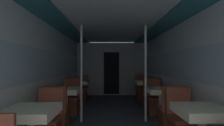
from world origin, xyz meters
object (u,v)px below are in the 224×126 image
chair_left_far_1 (71,103)px  chair_right_near_2 (149,99)px  chair_right_near_1 (170,116)px  dining_table_left_2 (79,85)px  chair_left_near_2 (75,99)px  dining_table_right_0 (202,117)px  chair_right_far_1 (154,103)px  chair_right_far_2 (142,92)px  dining_table_left_0 (31,118)px  dining_table_right_2 (145,84)px  chair_left_near_1 (58,117)px  support_pole_left_1 (81,73)px  chair_left_far_2 (82,92)px  support_pole_right_1 (146,73)px  dining_table_right_1 (161,93)px  dining_table_left_1 (65,94)px

chair_left_far_1 → chair_right_near_2: (2.16, 0.57, 0.00)m
chair_right_near_1 → dining_table_left_2: bearing=132.9°
chair_left_near_2 → dining_table_right_0: size_ratio=1.19×
chair_right_far_1 → chair_right_far_2: bearing=-90.0°
dining_table_left_0 → chair_right_far_1: size_ratio=0.84×
chair_left_near_2 → dining_table_right_2: chair_left_near_2 is taller
dining_table_left_0 → dining_table_left_2: size_ratio=1.00×
chair_left_near_2 → dining_table_right_2: (2.16, 0.59, 0.34)m
chair_left_near_1 → dining_table_left_2: (0.00, 2.33, 0.34)m
support_pole_left_1 → chair_right_far_2: support_pole_left_1 is taller
chair_left_near_2 → chair_left_far_2: (0.00, 1.17, 0.00)m
chair_left_near_1 → chair_right_far_1: 2.46m
chair_left_near_1 → dining_table_right_0: 2.47m
dining_table_right_0 → support_pole_right_1: (-0.35, 1.74, 0.46)m
chair_left_near_1 → chair_right_far_1: bearing=28.5°
chair_left_near_2 → dining_table_right_0: 3.63m
support_pole_right_1 → dining_table_right_1: bearing=0.0°
chair_right_near_1 → chair_right_near_2: same height
dining_table_left_0 → chair_left_near_2: 2.92m
chair_right_near_2 → support_pole_left_1: bearing=-147.4°
chair_left_near_1 → chair_right_far_1: size_ratio=1.00×
dining_table_left_1 → dining_table_right_2: (2.16, 1.74, 0.00)m
dining_table_left_1 → support_pole_right_1: (1.81, 0.00, 0.46)m
dining_table_left_2 → chair_left_far_1: bearing=-90.0°
dining_table_left_0 → chair_left_near_1: size_ratio=0.84×
dining_table_right_1 → chair_right_near_2: (0.00, 1.15, -0.34)m
chair_left_far_1 → dining_table_right_1: 2.26m
dining_table_left_2 → chair_left_near_2: bearing=-90.0°
chair_left_near_1 → dining_table_right_1: 2.26m
chair_left_far_1 → dining_table_right_1: (2.16, -0.59, 0.34)m
support_pole_left_1 → support_pole_right_1: (1.45, 0.00, 0.00)m
support_pole_left_1 → chair_right_near_2: size_ratio=2.44×
dining_table_left_2 → chair_left_far_2: 0.68m
support_pole_left_1 → chair_right_far_2: bearing=52.2°
chair_left_far_1 → chair_right_near_2: 2.23m
dining_table_left_1 → chair_left_far_2: size_ratio=0.84×
dining_table_right_0 → dining_table_right_1: (0.00, 1.74, 0.00)m
chair_left_near_2 → dining_table_right_0: chair_left_near_2 is taller
support_pole_right_1 → dining_table_right_2: 1.84m
support_pole_left_1 → chair_left_far_1: bearing=121.2°
chair_left_far_1 → chair_right_far_2: (2.16, 1.74, 0.00)m
dining_table_right_0 → chair_right_near_1: size_ratio=0.84×
support_pole_left_1 → dining_table_right_2: support_pole_left_1 is taller
chair_right_far_2 → chair_right_near_2: bearing=90.0°
dining_table_right_2 → chair_right_near_2: size_ratio=0.84×
dining_table_left_0 → chair_right_far_2: 4.62m
support_pole_left_1 → chair_left_far_2: support_pole_left_1 is taller
chair_left_far_2 → chair_right_far_2: (2.16, 0.00, 0.00)m
dining_table_right_1 → chair_left_far_2: bearing=132.9°
dining_table_left_1 → chair_left_near_2: 1.20m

